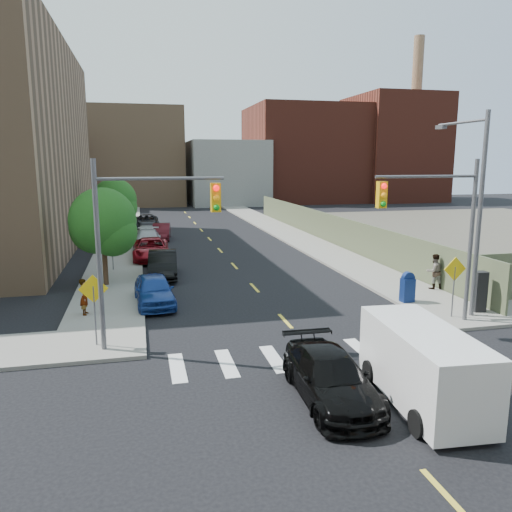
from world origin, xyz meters
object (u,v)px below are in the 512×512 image
black_sedan (330,377)px  cargo_van (421,362)px  parked_car_red (151,249)px  pedestrian_east (434,271)px  parked_car_maroon (161,232)px  parked_car_silver (148,239)px  parked_car_grey (147,222)px  mailbox (408,287)px  parked_car_white (147,233)px  parked_car_black (163,264)px  pedestrian_west (84,297)px  payphone (479,291)px  parked_car_blue (154,290)px

black_sedan → cargo_van: size_ratio=0.96×
parked_car_red → pedestrian_east: 19.08m
parked_car_maroon → parked_car_silver: bearing=-101.1°
parked_car_maroon → parked_car_grey: 7.75m
mailbox → parked_car_red: bearing=127.3°
parked_car_maroon → pedestrian_east: size_ratio=2.28×
parked_car_white → parked_car_maroon: 1.53m
black_sedan → mailbox: bearing=50.3°
parked_car_black → pedestrian_east: bearing=-22.2°
mailbox → pedestrian_west: 15.16m
parked_car_silver → parked_car_grey: (0.16, 11.99, -0.01)m
black_sedan → cargo_van: (2.49, -0.67, 0.49)m
parked_car_black → payphone: (13.68, -10.79, 0.29)m
parked_car_grey → parked_car_silver: bearing=-90.6°
parked_car_white → pedestrian_east: bearing=-54.0°
parked_car_blue → parked_car_silver: bearing=86.6°
parked_car_black → parked_car_grey: size_ratio=0.92×
parked_car_grey → pedestrian_east: (14.54, -29.29, 0.37)m
parked_car_red → pedestrian_west: 13.33m
parked_car_silver → parked_car_black: bearing=-83.0°
parked_car_red → parked_car_silver: (-0.17, 4.93, -0.03)m
parked_car_maroon → parked_car_black: bearing=-86.7°
parked_car_white → parked_car_maroon: size_ratio=0.98×
cargo_van → parked_car_black: bearing=114.1°
parked_car_red → parked_car_maroon: size_ratio=1.28×
parked_car_silver → black_sedan: (4.70, -27.69, -0.03)m
parked_car_black → parked_car_silver: (-0.70, 10.62, -0.06)m
parked_car_blue → cargo_van: size_ratio=0.87×
parked_car_blue → parked_car_silver: 16.55m
parked_car_silver → mailbox: mailbox is taller
parked_car_red → mailbox: (11.85, -14.33, 0.10)m
parked_car_black → parked_car_white: 14.15m
mailbox → pedestrian_west: size_ratio=0.91×
parked_car_maroon → black_sedan: parked_car_maroon is taller
parked_car_grey → cargo_van: bearing=-80.0°
parked_car_white → mailbox: size_ratio=2.84×
parked_car_white → black_sedan: (4.70, -31.21, -0.01)m
pedestrian_east → mailbox: bearing=34.9°
parked_car_maroon → cargo_van: (5.89, -32.69, 0.48)m
black_sedan → cargo_van: cargo_van is taller
parked_car_silver → payphone: 25.80m
cargo_van → payphone: size_ratio=2.74×
parked_car_blue → pedestrian_east: bearing=-6.3°
parked_car_red → parked_car_maroon: 9.32m
pedestrian_east → parked_car_black: bearing=-26.8°
parked_car_red → payphone: payphone is taller
cargo_van → pedestrian_west: cargo_van is taller
parked_car_grey → mailbox: 33.43m
parked_car_blue → parked_car_white: bearing=86.6°
parked_car_blue → mailbox: size_ratio=2.98×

